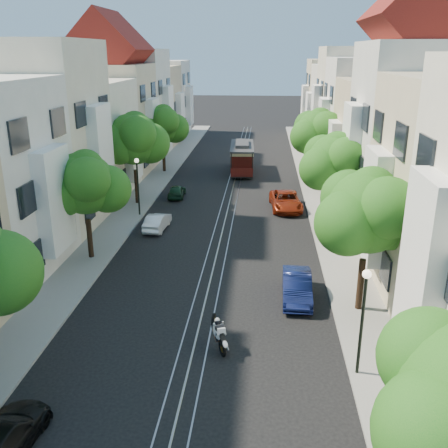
% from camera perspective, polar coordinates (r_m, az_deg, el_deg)
% --- Properties ---
extents(ground, '(200.00, 200.00, 0.00)m').
position_cam_1_polar(ground, '(41.73, 0.81, 3.27)').
color(ground, black).
rests_on(ground, ground).
extents(sidewalk_east, '(2.50, 80.00, 0.12)m').
position_cam_1_polar(sidewalk_east, '(41.88, 10.77, 3.07)').
color(sidewalk_east, gray).
rests_on(sidewalk_east, ground).
extents(sidewalk_west, '(2.50, 80.00, 0.12)m').
position_cam_1_polar(sidewalk_west, '(42.78, -8.94, 3.52)').
color(sidewalk_west, gray).
rests_on(sidewalk_west, ground).
extents(rail_left, '(0.06, 80.00, 0.02)m').
position_cam_1_polar(rail_left, '(41.76, 0.06, 3.30)').
color(rail_left, gray).
rests_on(rail_left, ground).
extents(rail_slot, '(0.06, 80.00, 0.02)m').
position_cam_1_polar(rail_slot, '(41.72, 0.81, 3.28)').
color(rail_slot, gray).
rests_on(rail_slot, ground).
extents(rail_right, '(0.06, 80.00, 0.02)m').
position_cam_1_polar(rail_right, '(41.69, 1.57, 3.27)').
color(rail_right, gray).
rests_on(rail_right, ground).
extents(lane_line, '(0.08, 80.00, 0.01)m').
position_cam_1_polar(lane_line, '(41.73, 0.81, 3.27)').
color(lane_line, tan).
rests_on(lane_line, ground).
extents(townhouses_east, '(7.75, 72.00, 12.00)m').
position_cam_1_polar(townhouses_east, '(41.49, 17.67, 9.63)').
color(townhouses_east, beige).
rests_on(townhouses_east, ground).
extents(townhouses_west, '(7.75, 72.00, 11.76)m').
position_cam_1_polar(townhouses_west, '(42.98, -15.41, 10.00)').
color(townhouses_west, silver).
rests_on(townhouses_west, ground).
extents(tree_e_b, '(4.93, 4.08, 6.68)m').
position_cam_1_polar(tree_e_b, '(22.54, 16.24, 1.13)').
color(tree_e_b, black).
rests_on(tree_e_b, ground).
extents(tree_e_c, '(4.84, 3.99, 6.52)m').
position_cam_1_polar(tree_e_c, '(33.07, 12.64, 6.79)').
color(tree_e_c, black).
rests_on(tree_e_c, ground).
extents(tree_e_d, '(5.01, 4.16, 6.85)m').
position_cam_1_polar(tree_e_d, '(43.77, 10.79, 10.21)').
color(tree_e_d, black).
rests_on(tree_e_d, ground).
extents(tree_w_b, '(4.72, 3.87, 6.27)m').
position_cam_1_polar(tree_w_b, '(28.67, -15.52, 4.28)').
color(tree_w_b, black).
rests_on(tree_w_b, ground).
extents(tree_w_c, '(5.13, 4.28, 7.09)m').
position_cam_1_polar(tree_w_c, '(38.81, -10.18, 9.44)').
color(tree_w_c, black).
rests_on(tree_w_c, ground).
extents(tree_w_d, '(4.84, 3.99, 6.52)m').
position_cam_1_polar(tree_w_d, '(49.48, -6.97, 11.09)').
color(tree_w_d, black).
rests_on(tree_w_d, ground).
extents(lamp_east, '(0.32, 0.32, 4.16)m').
position_cam_1_polar(lamp_east, '(18.56, 15.66, -9.12)').
color(lamp_east, black).
rests_on(lamp_east, ground).
extents(lamp_west, '(0.32, 0.32, 4.16)m').
position_cam_1_polar(lamp_west, '(36.23, -9.85, 5.18)').
color(lamp_west, black).
rests_on(lamp_west, ground).
extents(sportbike_rider, '(0.81, 1.80, 1.29)m').
position_cam_1_polar(sportbike_rider, '(20.51, -0.61, -12.26)').
color(sportbike_rider, black).
rests_on(sportbike_rider, ground).
extents(cable_car, '(2.53, 7.23, 2.75)m').
position_cam_1_polar(cable_car, '(49.69, 2.07, 7.77)').
color(cable_car, black).
rests_on(cable_car, ground).
extents(parked_car_e_mid, '(1.44, 3.93, 1.29)m').
position_cam_1_polar(parked_car_e_mid, '(24.54, 8.33, -7.10)').
color(parked_car_e_mid, '#0C133D').
rests_on(parked_car_e_mid, ground).
extents(parked_car_e_far, '(2.58, 4.92, 1.32)m').
position_cam_1_polar(parked_car_e_far, '(38.21, 7.07, 2.65)').
color(parked_car_e_far, maroon).
rests_on(parked_car_e_far, ground).
extents(parked_car_w_near, '(1.75, 3.94, 1.12)m').
position_cam_1_polar(parked_car_w_near, '(17.33, -23.93, -21.55)').
color(parked_car_w_near, black).
rests_on(parked_car_w_near, ground).
extents(parked_car_w_mid, '(1.40, 3.39, 1.09)m').
position_cam_1_polar(parked_car_w_mid, '(33.88, -7.63, 0.27)').
color(parked_car_w_mid, white).
rests_on(parked_car_w_mid, ground).
extents(parked_car_w_far, '(1.35, 3.14, 1.06)m').
position_cam_1_polar(parked_car_w_far, '(41.27, -5.42, 3.77)').
color(parked_car_w_far, '#153420').
rests_on(parked_car_w_far, ground).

